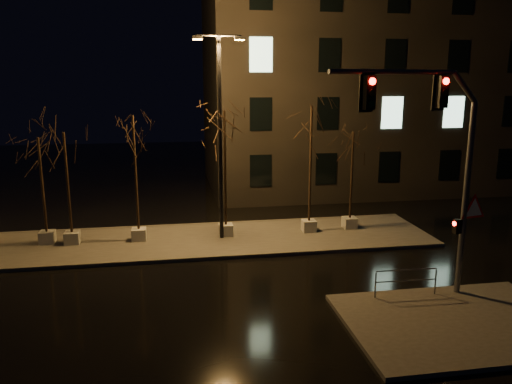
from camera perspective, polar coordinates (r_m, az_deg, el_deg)
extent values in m
plane|color=black|center=(18.08, -5.48, -11.62)|extent=(90.00, 90.00, 0.00)
cube|color=#3F3D38|center=(23.65, -6.54, -5.50)|extent=(22.00, 5.00, 0.15)
cube|color=#3F3D38|center=(17.17, 22.13, -13.67)|extent=(7.00, 5.00, 0.15)
cube|color=black|center=(37.59, 14.43, 12.43)|extent=(25.00, 12.00, 15.00)
cube|color=#B3B2A7|center=(24.73, -22.74, -4.77)|extent=(0.65, 0.65, 0.55)
cylinder|color=black|center=(24.15, -23.23, 0.71)|extent=(0.11, 0.11, 4.28)
cube|color=#B3B2A7|center=(24.23, -20.25, -4.91)|extent=(0.65, 0.65, 0.55)
cylinder|color=black|center=(23.62, -20.72, 0.95)|extent=(0.11, 0.11, 4.51)
cube|color=#B3B2A7|center=(23.84, -13.23, -4.73)|extent=(0.65, 0.65, 0.55)
cylinder|color=black|center=(23.16, -13.59, 2.06)|extent=(0.11, 0.11, 5.19)
cube|color=#B3B2A7|center=(23.93, -3.46, -4.33)|extent=(0.65, 0.65, 0.55)
cylinder|color=black|center=(23.24, -3.56, 2.66)|extent=(0.11, 0.11, 5.37)
cube|color=#B3B2A7|center=(24.68, 6.06, -3.85)|extent=(0.65, 0.65, 0.55)
cylinder|color=black|center=(23.99, 6.23, 3.16)|extent=(0.11, 0.11, 5.56)
cube|color=#B3B2A7|center=(25.50, 10.65, -3.46)|extent=(0.65, 0.65, 0.55)
cylinder|color=black|center=(24.94, 10.88, 1.87)|extent=(0.11, 0.11, 4.28)
cylinder|color=#57585E|center=(18.24, 22.80, -0.93)|extent=(0.20, 0.20, 6.59)
cylinder|color=#57585E|center=(15.83, 15.55, 13.09)|extent=(4.35, 0.93, 0.15)
cube|color=black|center=(16.93, 20.51, 10.65)|extent=(0.37, 0.30, 0.99)
cube|color=black|center=(15.37, 12.82, 11.00)|extent=(0.37, 0.30, 0.99)
cube|color=black|center=(18.30, 22.01, -3.67)|extent=(0.27, 0.24, 0.49)
cone|color=red|center=(18.50, 23.58, -1.87)|extent=(1.13, 0.24, 1.14)
sphere|color=#FF0C07|center=(17.80, 23.91, 11.50)|extent=(0.20, 0.20, 0.20)
cylinder|color=black|center=(22.70, -4.10, 5.83)|extent=(0.18, 0.18, 9.15)
cylinder|color=black|center=(22.62, -4.30, 17.41)|extent=(2.01, 0.13, 0.09)
cube|color=#FF9E32|center=(22.52, -6.71, 17.03)|extent=(0.46, 0.26, 0.18)
cube|color=#FF9E32|center=(22.73, -1.89, 17.07)|extent=(0.46, 0.26, 0.18)
cylinder|color=#57585E|center=(17.75, 13.49, -10.32)|extent=(0.05, 0.05, 0.89)
cylinder|color=#57585E|center=(18.63, 19.82, -9.62)|extent=(0.05, 0.05, 0.89)
cylinder|color=#57585E|center=(17.98, 16.84, -8.52)|extent=(2.17, 0.10, 0.04)
cylinder|color=#57585E|center=(18.12, 16.76, -9.68)|extent=(2.17, 0.10, 0.04)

